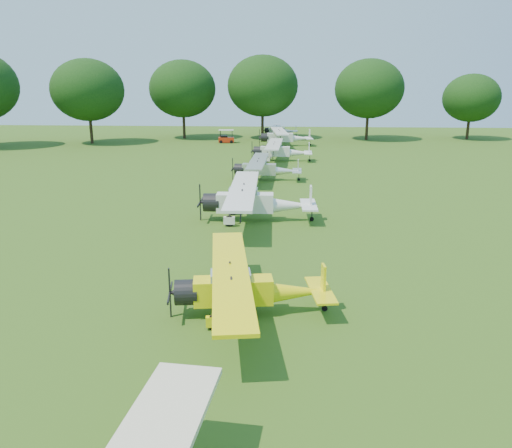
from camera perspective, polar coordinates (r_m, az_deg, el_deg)
The scene contains 9 objects.
ground at distance 25.50m, azimuth -1.62°, elevation -3.94°, with size 160.00×160.00×0.00m, color #255615.
tree_belt at distance 24.08m, azimuth 7.03°, elevation 14.31°, with size 137.36×130.27×14.52m.
aircraft_2 at distance 19.15m, azimuth -1.21°, elevation -7.13°, with size 6.34×10.04×1.97m.
aircraft_3 at distance 32.04m, azimuth -0.25°, elevation 2.80°, with size 7.61×12.10×2.39m.
aircraft_4 at distance 45.82m, azimuth 0.97°, elevation 6.48°, with size 6.41×10.18×2.01m.
aircraft_5 at distance 57.52m, azimuth 2.72°, elevation 8.47°, with size 6.96×11.06×2.18m.
aircraft_6 at distance 71.66m, azimuth 3.21°, elevation 10.01°, with size 7.64×12.15×2.39m.
aircraft_7 at distance 85.53m, azimuth 2.68°, elevation 10.74°, with size 5.81×9.23×1.82m.
golf_cart at distance 75.46m, azimuth -3.45°, elevation 9.73°, with size 2.38×1.60×1.93m.
Camera 1 is at (2.35, -23.88, 8.62)m, focal length 35.00 mm.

